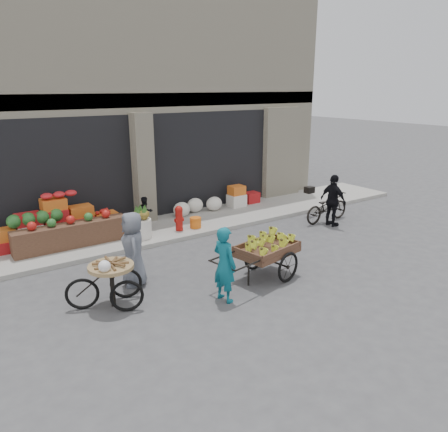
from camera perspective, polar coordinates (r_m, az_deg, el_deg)
ground at (r=9.36m, az=2.99°, el=-8.64°), size 80.00×80.00×0.00m
sidewalk at (r=12.60m, az=-8.45°, el=-1.75°), size 18.00×2.20×0.12m
building at (r=15.62m, az=-15.63°, el=13.76°), size 14.00×6.45×7.00m
fruit_display at (r=11.86m, az=-19.97°, el=-0.66°), size 3.10×1.12×1.24m
pineapple_bin at (r=11.77m, az=-10.68°, el=-1.59°), size 0.52×0.52×0.50m
fire_hydrant at (r=12.15m, az=-5.90°, el=-0.15°), size 0.22×0.22×0.71m
orange_bucket at (r=12.41m, az=-3.74°, el=-0.86°), size 0.32×0.32×0.30m
right_bay_goods at (r=14.26m, az=-0.17°, el=2.07°), size 3.35×0.60×0.70m
seated_person at (r=12.39m, az=-10.20°, el=0.39°), size 0.51×0.43×0.93m
banana_cart at (r=9.34m, az=5.43°, el=-4.24°), size 2.36×1.29×0.93m
vendor_woman at (r=8.32m, az=0.07°, el=-6.32°), size 0.44×0.60×1.49m
tricycle_cart at (r=8.44m, az=-14.50°, el=-7.89°), size 1.45×1.08×0.95m
vendor_grey at (r=9.16m, az=-11.78°, el=-4.24°), size 0.69×0.87×1.57m
bicycle at (r=13.65m, az=13.28°, el=1.14°), size 1.73×0.64×0.90m
cyclist at (r=13.17m, az=14.07°, el=1.96°), size 0.40×0.91×1.54m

